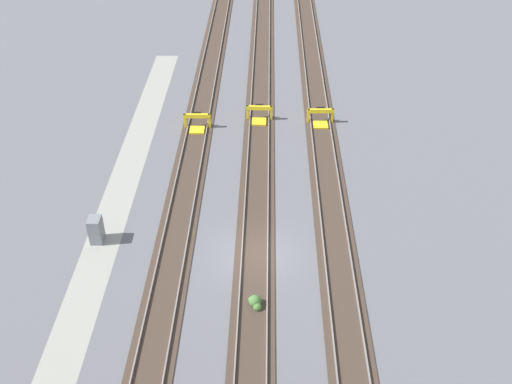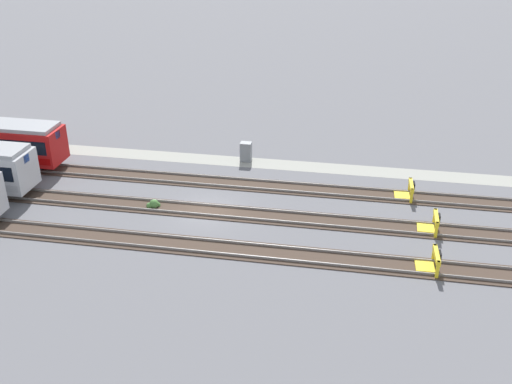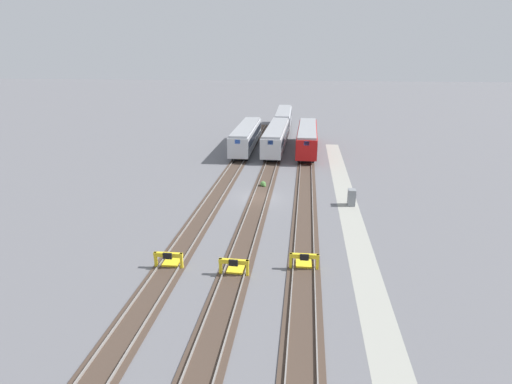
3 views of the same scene
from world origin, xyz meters
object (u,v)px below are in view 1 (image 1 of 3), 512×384
at_px(bumper_stop_near_inner_track, 259,115).
at_px(bumper_stop_middle_track, 320,118).
at_px(weed_clump, 255,302).
at_px(bumper_stop_nearest_track, 197,123).
at_px(electrical_cabinet, 96,230).

relative_size(bumper_stop_near_inner_track, bumper_stop_middle_track, 1.00).
relative_size(bumper_stop_middle_track, weed_clump, 2.18).
height_order(bumper_stop_nearest_track, electrical_cabinet, electrical_cabinet).
bearing_deg(electrical_cabinet, bumper_stop_nearest_track, 160.72).
relative_size(bumper_stop_nearest_track, weed_clump, 2.18).
distance_m(bumper_stop_middle_track, electrical_cabinet, 19.27).
xyz_separation_m(bumper_stop_nearest_track, weed_clump, (17.50, 4.69, -0.27)).
bearing_deg(bumper_stop_middle_track, weed_clump, -13.62).
xyz_separation_m(bumper_stop_nearest_track, electrical_cabinet, (12.68, -4.44, 0.29)).
bearing_deg(bumper_stop_middle_track, electrical_cabinet, -44.91).
bearing_deg(electrical_cabinet, bumper_stop_middle_track, 135.09).
relative_size(bumper_stop_near_inner_track, weed_clump, 2.18).
xyz_separation_m(bumper_stop_near_inner_track, weed_clump, (18.84, 0.12, -0.27)).
distance_m(bumper_stop_nearest_track, weed_clump, 18.12).
relative_size(bumper_stop_nearest_track, electrical_cabinet, 1.25).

